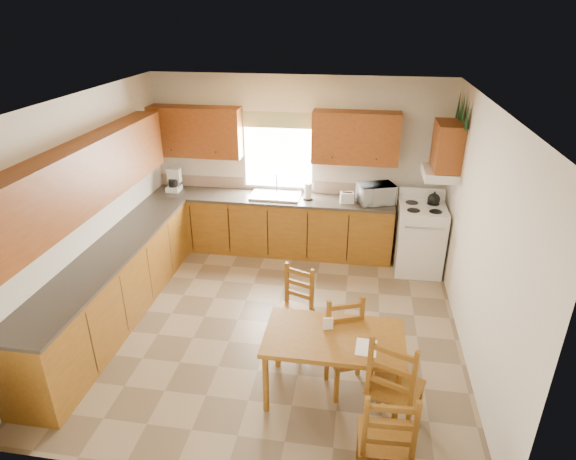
# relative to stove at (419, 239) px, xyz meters

# --- Properties ---
(floor) EXTENTS (4.50, 4.50, 0.00)m
(floor) POSITION_rel_stove_xyz_m (-1.88, -1.68, -0.49)
(floor) COLOR #806D53
(floor) RESTS_ON ground
(ceiling) EXTENTS (4.50, 4.50, 0.00)m
(ceiling) POSITION_rel_stove_xyz_m (-1.88, -1.68, 2.21)
(ceiling) COLOR brown
(ceiling) RESTS_ON floor
(wall_left) EXTENTS (4.50, 4.50, 0.00)m
(wall_left) POSITION_rel_stove_xyz_m (-4.13, -1.68, 0.86)
(wall_left) COLOR silver
(wall_left) RESTS_ON floor
(wall_right) EXTENTS (4.50, 4.50, 0.00)m
(wall_right) POSITION_rel_stove_xyz_m (0.37, -1.68, 0.86)
(wall_right) COLOR silver
(wall_right) RESTS_ON floor
(wall_back) EXTENTS (4.50, 4.50, 0.00)m
(wall_back) POSITION_rel_stove_xyz_m (-1.88, 0.57, 0.86)
(wall_back) COLOR silver
(wall_back) RESTS_ON floor
(wall_front) EXTENTS (4.50, 4.50, 0.00)m
(wall_front) POSITION_rel_stove_xyz_m (-1.88, -3.93, 0.86)
(wall_front) COLOR silver
(wall_front) RESTS_ON floor
(lower_cab_back) EXTENTS (3.75, 0.60, 0.88)m
(lower_cab_back) POSITION_rel_stove_xyz_m (-2.25, 0.27, -0.05)
(lower_cab_back) COLOR brown
(lower_cab_back) RESTS_ON floor
(lower_cab_left) EXTENTS (0.60, 3.60, 0.88)m
(lower_cab_left) POSITION_rel_stove_xyz_m (-3.83, -1.83, -0.05)
(lower_cab_left) COLOR brown
(lower_cab_left) RESTS_ON floor
(counter_back) EXTENTS (3.75, 0.63, 0.04)m
(counter_back) POSITION_rel_stove_xyz_m (-2.25, 0.27, 0.41)
(counter_back) COLOR #403831
(counter_back) RESTS_ON lower_cab_back
(counter_left) EXTENTS (0.63, 3.60, 0.04)m
(counter_left) POSITION_rel_stove_xyz_m (-3.83, -1.83, 0.41)
(counter_left) COLOR #403831
(counter_left) RESTS_ON lower_cab_left
(backsplash) EXTENTS (3.75, 0.01, 0.18)m
(backsplash) POSITION_rel_stove_xyz_m (-2.25, 0.56, 0.52)
(backsplash) COLOR gray
(backsplash) RESTS_ON counter_back
(upper_cab_back_left) EXTENTS (1.41, 0.33, 0.75)m
(upper_cab_back_left) POSITION_rel_stove_xyz_m (-3.43, 0.41, 1.37)
(upper_cab_back_left) COLOR brown
(upper_cab_back_left) RESTS_ON wall_back
(upper_cab_back_right) EXTENTS (1.25, 0.33, 0.75)m
(upper_cab_back_right) POSITION_rel_stove_xyz_m (-1.02, 0.41, 1.37)
(upper_cab_back_right) COLOR brown
(upper_cab_back_right) RESTS_ON wall_back
(upper_cab_left) EXTENTS (0.33, 3.60, 0.75)m
(upper_cab_left) POSITION_rel_stove_xyz_m (-3.96, -1.83, 1.37)
(upper_cab_left) COLOR brown
(upper_cab_left) RESTS_ON wall_left
(upper_cab_stove) EXTENTS (0.33, 0.62, 0.62)m
(upper_cab_stove) POSITION_rel_stove_xyz_m (0.20, -0.03, 1.41)
(upper_cab_stove) COLOR brown
(upper_cab_stove) RESTS_ON wall_right
(range_hood) EXTENTS (0.44, 0.62, 0.12)m
(range_hood) POSITION_rel_stove_xyz_m (0.15, -0.03, 1.03)
(range_hood) COLOR silver
(range_hood) RESTS_ON wall_right
(window_frame) EXTENTS (1.13, 0.02, 1.18)m
(window_frame) POSITION_rel_stove_xyz_m (-2.18, 0.54, 1.06)
(window_frame) COLOR silver
(window_frame) RESTS_ON wall_back
(window_pane) EXTENTS (1.05, 0.01, 1.10)m
(window_pane) POSITION_rel_stove_xyz_m (-2.18, 0.54, 1.06)
(window_pane) COLOR white
(window_pane) RESTS_ON wall_back
(window_valance) EXTENTS (1.19, 0.01, 0.24)m
(window_valance) POSITION_rel_stove_xyz_m (-2.18, 0.51, 1.56)
(window_valance) COLOR #50773B
(window_valance) RESTS_ON wall_back
(sink_basin) EXTENTS (0.75, 0.45, 0.04)m
(sink_basin) POSITION_rel_stove_xyz_m (-2.18, 0.27, 0.45)
(sink_basin) COLOR silver
(sink_basin) RESTS_ON counter_back
(pine_decal_a) EXTENTS (0.22, 0.22, 0.36)m
(pine_decal_a) POSITION_rel_stove_xyz_m (0.33, -0.35, 1.89)
(pine_decal_a) COLOR #12391A
(pine_decal_a) RESTS_ON wall_right
(pine_decal_b) EXTENTS (0.22, 0.22, 0.36)m
(pine_decal_b) POSITION_rel_stove_xyz_m (0.33, -0.03, 1.93)
(pine_decal_b) COLOR #12391A
(pine_decal_b) RESTS_ON wall_right
(pine_decal_c) EXTENTS (0.22, 0.22, 0.36)m
(pine_decal_c) POSITION_rel_stove_xyz_m (0.33, 0.29, 1.89)
(pine_decal_c) COLOR #12391A
(pine_decal_c) RESTS_ON wall_right
(stove) EXTENTS (0.66, 0.68, 0.98)m
(stove) POSITION_rel_stove_xyz_m (0.00, 0.00, 0.00)
(stove) COLOR silver
(stove) RESTS_ON floor
(coffeemaker) EXTENTS (0.20, 0.23, 0.31)m
(coffeemaker) POSITION_rel_stove_xyz_m (-3.82, 0.30, 0.58)
(coffeemaker) COLOR silver
(coffeemaker) RESTS_ON counter_back
(paper_towel) EXTENTS (0.14, 0.14, 0.25)m
(paper_towel) POSITION_rel_stove_xyz_m (-1.68, 0.26, 0.56)
(paper_towel) COLOR white
(paper_towel) RESTS_ON counter_back
(toaster) EXTENTS (0.22, 0.16, 0.16)m
(toaster) POSITION_rel_stove_xyz_m (-1.09, 0.20, 0.51)
(toaster) COLOR silver
(toaster) RESTS_ON counter_back
(microwave) EXTENTS (0.57, 0.50, 0.29)m
(microwave) POSITION_rel_stove_xyz_m (-0.67, 0.26, 0.58)
(microwave) COLOR silver
(microwave) RESTS_ON counter_back
(dining_table) EXTENTS (1.35, 0.77, 0.72)m
(dining_table) POSITION_rel_stove_xyz_m (-1.07, -2.77, -0.13)
(dining_table) COLOR brown
(dining_table) RESTS_ON floor
(chair_near_left) EXTENTS (0.44, 0.42, 1.02)m
(chair_near_left) POSITION_rel_stove_xyz_m (-0.59, -3.67, 0.02)
(chair_near_left) COLOR brown
(chair_near_left) RESTS_ON floor
(chair_near_right) EXTENTS (0.57, 0.56, 1.06)m
(chair_near_right) POSITION_rel_stove_xyz_m (-0.48, -3.09, 0.04)
(chair_near_right) COLOR brown
(chair_near_right) RESTS_ON floor
(chair_far_left) EXTENTS (0.52, 0.51, 0.97)m
(chair_far_left) POSITION_rel_stove_xyz_m (-0.91, -2.66, -0.00)
(chair_far_left) COLOR brown
(chair_far_left) RESTS_ON floor
(chair_far_right) EXTENTS (0.49, 0.48, 0.92)m
(chair_far_right) POSITION_rel_stove_xyz_m (-1.58, -1.98, -0.03)
(chair_far_right) COLOR brown
(chair_far_right) RESTS_ON floor
(table_paper) EXTENTS (0.21, 0.27, 0.00)m
(table_paper) POSITION_rel_stove_xyz_m (-0.76, -2.89, 0.23)
(table_paper) COLOR white
(table_paper) RESTS_ON dining_table
(table_card) EXTENTS (0.10, 0.05, 0.13)m
(table_card) POSITION_rel_stove_xyz_m (-1.13, -2.67, 0.29)
(table_card) COLOR white
(table_card) RESTS_ON dining_table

